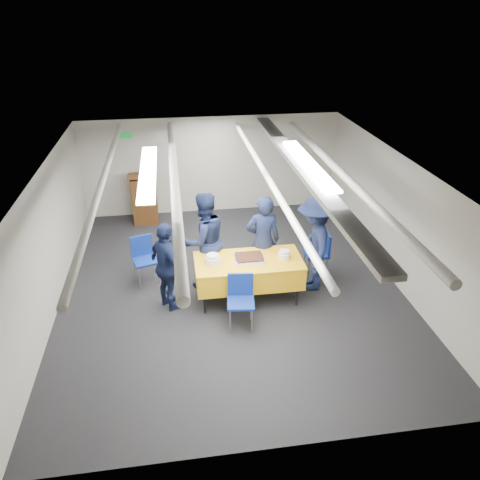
% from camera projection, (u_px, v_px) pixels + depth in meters
% --- Properties ---
extents(ground, '(7.00, 7.00, 0.00)m').
position_uv_depth(ground, '(231.00, 286.00, 8.54)').
color(ground, black).
rests_on(ground, ground).
extents(room_shell, '(6.00, 7.00, 2.30)m').
position_uv_depth(room_shell, '(233.00, 185.00, 8.08)').
color(room_shell, beige).
rests_on(room_shell, ground).
extents(serving_table, '(1.81, 0.89, 0.77)m').
position_uv_depth(serving_table, '(248.00, 271.00, 7.96)').
color(serving_table, black).
rests_on(serving_table, ground).
extents(sheet_cake, '(0.48, 0.37, 0.09)m').
position_uv_depth(sheet_cake, '(249.00, 258.00, 7.83)').
color(sheet_cake, white).
rests_on(sheet_cake, serving_table).
extents(plate_stack_left, '(0.24, 0.24, 0.18)m').
position_uv_depth(plate_stack_left, '(213.00, 260.00, 7.70)').
color(plate_stack_left, white).
rests_on(plate_stack_left, serving_table).
extents(plate_stack_right, '(0.20, 0.20, 0.16)m').
position_uv_depth(plate_stack_right, '(284.00, 255.00, 7.86)').
color(plate_stack_right, white).
rests_on(plate_stack_right, serving_table).
extents(podium, '(0.62, 0.53, 1.25)m').
position_uv_depth(podium, '(144.00, 197.00, 10.72)').
color(podium, '#5C3517').
rests_on(podium, ground).
extents(chair_near, '(0.47, 0.47, 0.87)m').
position_uv_depth(chair_near, '(241.00, 295.00, 7.36)').
color(chair_near, gray).
rests_on(chair_near, ground).
extents(chair_right, '(0.43, 0.43, 0.87)m').
position_uv_depth(chair_right, '(321.00, 249.00, 8.69)').
color(chair_right, gray).
rests_on(chair_right, ground).
extents(chair_left, '(0.52, 0.52, 0.87)m').
position_uv_depth(chair_left, '(144.00, 255.00, 8.51)').
color(chair_left, gray).
rests_on(chair_left, ground).
extents(sailor_a, '(0.63, 0.42, 1.72)m').
position_uv_depth(sailor_a, '(263.00, 241.00, 8.29)').
color(sailor_a, '#0E1632').
rests_on(sailor_a, ground).
extents(sailor_b, '(1.07, 0.97, 1.79)m').
position_uv_depth(sailor_b, '(204.00, 240.00, 8.22)').
color(sailor_b, '#0E1632').
rests_on(sailor_b, ground).
extents(sailor_c, '(0.79, 0.98, 1.56)m').
position_uv_depth(sailor_c, '(167.00, 267.00, 7.63)').
color(sailor_c, '#0E1632').
rests_on(sailor_c, ground).
extents(sailor_d, '(0.82, 1.22, 1.75)m').
position_uv_depth(sailor_d, '(314.00, 244.00, 8.15)').
color(sailor_d, '#0E1632').
rests_on(sailor_d, ground).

